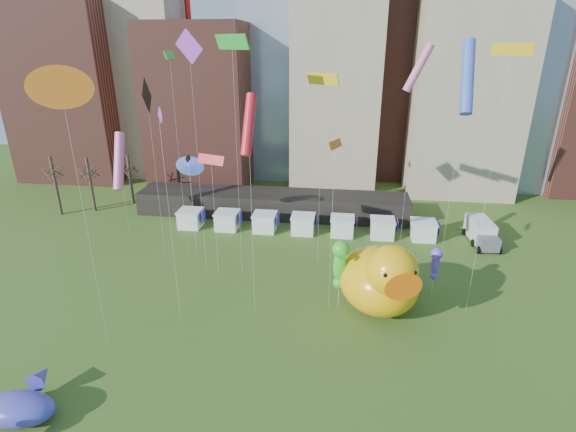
# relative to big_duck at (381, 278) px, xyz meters

# --- Properties ---
(skyline) EXTENTS (101.00, 23.00, 68.00)m
(skyline) POSITION_rel_big_duck_xyz_m (-7.32, 41.86, 18.02)
(skyline) COLOR brown
(skyline) RESTS_ON ground
(pavilion) EXTENTS (38.00, 6.00, 3.20)m
(pavilion) POSITION_rel_big_duck_xyz_m (-13.57, 22.80, -1.82)
(pavilion) COLOR black
(pavilion) RESTS_ON ground
(vendor_tents) EXTENTS (33.24, 2.80, 2.40)m
(vendor_tents) POSITION_rel_big_duck_xyz_m (-8.55, 16.80, -2.31)
(vendor_tents) COLOR white
(vendor_tents) RESTS_ON ground
(bare_trees) EXTENTS (8.44, 6.44, 8.50)m
(bare_trees) POSITION_rel_big_duck_xyz_m (-39.73, 21.34, 0.60)
(bare_trees) COLOR #382B21
(bare_trees) RESTS_ON ground
(big_duck) EXTENTS (9.15, 10.54, 7.44)m
(big_duck) POSITION_rel_big_duck_xyz_m (0.00, 0.00, 0.00)
(big_duck) COLOR #F1AD0C
(big_duck) RESTS_ON ground
(small_duck) EXTENTS (3.46, 4.25, 3.09)m
(small_duck) POSITION_rel_big_duck_xyz_m (2.17, 4.08, -2.00)
(small_duck) COLOR white
(small_duck) RESTS_ON ground
(seahorse_green) EXTENTS (1.95, 2.24, 6.77)m
(seahorse_green) POSITION_rel_big_duck_xyz_m (-3.67, 0.11, 1.38)
(seahorse_green) COLOR silver
(seahorse_green) RESTS_ON ground
(seahorse_purple) EXTENTS (1.44, 1.61, 4.98)m
(seahorse_purple) POSITION_rel_big_duck_xyz_m (5.32, 3.55, 0.20)
(seahorse_purple) COLOR silver
(seahorse_purple) RESTS_ON ground
(whale_inflatable) EXTENTS (5.15, 6.48, 2.22)m
(whale_inflatable) POSITION_rel_big_duck_xyz_m (-23.73, -15.42, -2.40)
(whale_inflatable) COLOR #5D3BA2
(whale_inflatable) RESTS_ON ground
(box_truck) EXTENTS (2.93, 6.56, 2.73)m
(box_truck) POSITION_rel_big_duck_xyz_m (13.27, 16.70, -2.01)
(box_truck) COLOR silver
(box_truck) RESTS_ON ground
(kite_0) EXTENTS (1.04, 2.82, 19.22)m
(kite_0) POSITION_rel_big_duck_xyz_m (-11.16, -1.51, 13.44)
(kite_0) COLOR silver
(kite_0) RESTS_ON ground
(kite_1) EXTENTS (2.94, 1.40, 22.85)m
(kite_1) POSITION_rel_big_duck_xyz_m (3.23, 12.99, 17.01)
(kite_1) COLOR silver
(kite_1) RESTS_ON ground
(kite_2) EXTENTS (0.53, 1.66, 11.56)m
(kite_2) POSITION_rel_big_duck_xyz_m (-20.31, 9.23, 7.73)
(kite_2) COLOR silver
(kite_2) RESTS_ON ground
(kite_3) EXTENTS (3.64, 2.96, 23.47)m
(kite_3) POSITION_rel_big_duck_xyz_m (-13.85, 5.00, 19.32)
(kite_3) COLOR silver
(kite_3) RESTS_ON ground
(kite_4) EXTENTS (2.70, 1.69, 22.74)m
(kite_4) POSITION_rel_big_duck_xyz_m (7.92, 1.01, 18.68)
(kite_4) COLOR silver
(kite_4) RESTS_ON ground
(kite_5) EXTENTS (1.40, 4.32, 23.30)m
(kite_5) POSITION_rel_big_duck_xyz_m (7.94, 12.36, 16.24)
(kite_5) COLOR silver
(kite_5) RESTS_ON ground
(kite_6) EXTENTS (2.71, 1.35, 21.41)m
(kite_6) POSITION_rel_big_duck_xyz_m (-22.23, -7.32, 16.59)
(kite_6) COLOR silver
(kite_6) RESTS_ON ground
(kite_7) EXTENTS (2.88, 1.01, 23.98)m
(kite_7) POSITION_rel_big_duck_xyz_m (-17.91, 5.48, 18.59)
(kite_7) COLOR silver
(kite_7) RESTS_ON ground
(kite_8) EXTENTS (2.95, 1.45, 12.88)m
(kite_8) POSITION_rel_big_duck_xyz_m (-16.32, 4.67, 8.95)
(kite_8) COLOR silver
(kite_8) RESTS_ON ground
(kite_9) EXTENTS (1.66, 4.18, 12.77)m
(kite_9) POSITION_rel_big_duck_xyz_m (-31.18, 14.48, 5.89)
(kite_9) COLOR silver
(kite_9) RESTS_ON ground
(kite_10) EXTENTS (0.71, 3.63, 19.63)m
(kite_10) POSITION_rel_big_duck_xyz_m (-24.00, 8.91, 14.18)
(kite_10) COLOR silver
(kite_10) RESTS_ON ground
(kite_11) EXTENTS (0.54, 2.54, 22.06)m
(kite_11) POSITION_rel_big_duck_xyz_m (-21.22, 8.99, 18.01)
(kite_11) COLOR silver
(kite_11) RESTS_ON ground
(kite_12) EXTENTS (3.26, 2.46, 20.10)m
(kite_12) POSITION_rel_big_duck_xyz_m (-6.15, 9.19, 16.04)
(kite_12) COLOR silver
(kite_12) RESTS_ON ground
(kite_13) EXTENTS (2.25, 0.36, 11.05)m
(kite_13) POSITION_rel_big_duck_xyz_m (-20.90, 10.99, 6.51)
(kite_13) COLOR silver
(kite_13) RESTS_ON ground
(kite_14) EXTENTS (1.15, 2.14, 15.51)m
(kite_14) POSITION_rel_big_duck_xyz_m (-4.53, 0.19, 11.60)
(kite_14) COLOR silver
(kite_14) RESTS_ON ground
(kite_15) EXTENTS (0.80, 1.12, 18.49)m
(kite_15) POSITION_rel_big_duck_xyz_m (-17.27, -3.94, 14.28)
(kite_15) COLOR silver
(kite_15) RESTS_ON ground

